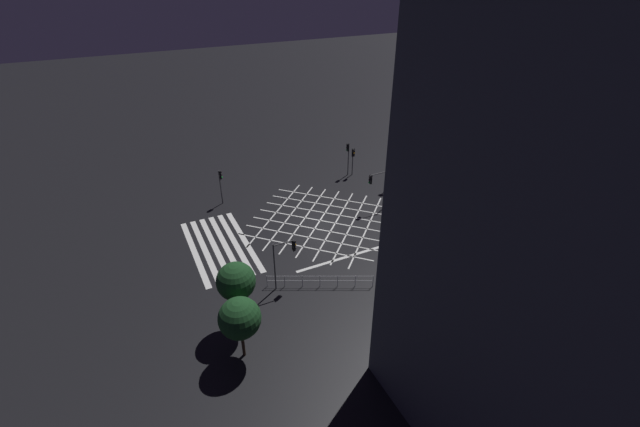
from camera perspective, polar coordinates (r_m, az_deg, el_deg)
ground_plane at (r=42.01m, az=0.00°, el=-0.93°), size 200.00×200.00×0.00m
road_markings at (r=40.08m, az=-6.56°, el=-2.88°), size 15.92×20.43×0.01m
traffic_light_sw_cross at (r=44.92m, az=-13.11°, el=4.37°), size 0.36×0.39×3.77m
traffic_light_ne_cross at (r=38.74m, az=15.38°, el=-0.05°), size 0.36×0.39×4.12m
traffic_light_se_cross at (r=32.34m, az=-4.65°, el=-5.37°), size 0.36×1.89×4.22m
traffic_light_median_north at (r=43.15m, az=7.82°, el=4.21°), size 0.36×2.54×4.06m
traffic_light_nw_main at (r=50.25m, az=4.44°, el=7.62°), size 0.39×0.36×3.33m
traffic_light_ne_main at (r=38.64m, az=15.54°, el=-0.11°), size 0.39×0.36×4.17m
traffic_light_nw_cross at (r=50.04m, az=3.73°, el=8.12°), size 0.36×0.39×3.99m
street_lamp_east at (r=27.78m, az=16.87°, el=-1.91°), size 0.61×0.61×10.37m
street_lamp_west at (r=49.19m, az=11.88°, el=12.58°), size 0.57×0.57×10.01m
street_tree_near at (r=28.93m, az=-11.13°, el=-8.93°), size 2.61×2.61×5.24m
street_tree_far at (r=27.33m, az=-10.66°, el=-13.57°), size 2.67×2.67×4.57m
pedestrian_railing at (r=33.61m, az=0.00°, el=-8.82°), size 3.68×7.48×1.05m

